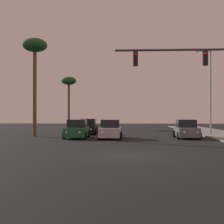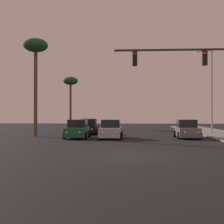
# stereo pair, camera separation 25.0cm
# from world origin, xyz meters

# --- Properties ---
(ground_plane) EXTENTS (120.00, 120.00, 0.00)m
(ground_plane) POSITION_xyz_m (0.00, 0.00, 0.00)
(ground_plane) COLOR black
(car_silver) EXTENTS (2.04, 4.32, 1.68)m
(car_silver) POSITION_xyz_m (-1.86, 11.76, 0.76)
(car_silver) COLOR #B7B7BC
(car_silver) RESTS_ON ground
(car_black) EXTENTS (2.04, 4.32, 1.68)m
(car_black) POSITION_xyz_m (-4.63, 17.96, 0.76)
(car_black) COLOR black
(car_black) RESTS_ON ground
(car_green) EXTENTS (2.04, 4.33, 1.68)m
(car_green) POSITION_xyz_m (-4.90, 11.96, 0.76)
(car_green) COLOR #195933
(car_green) RESTS_ON ground
(car_grey) EXTENTS (2.04, 4.34, 1.68)m
(car_grey) POSITION_xyz_m (4.97, 12.49, 0.76)
(car_grey) COLOR slate
(car_grey) RESTS_ON ground
(traffic_light_mast) EXTENTS (8.86, 0.36, 6.50)m
(traffic_light_mast) POSITION_xyz_m (4.98, 3.83, 4.81)
(traffic_light_mast) COLOR #38383D
(traffic_light_mast) RESTS_ON sidewalk_right
(street_lamp) EXTENTS (1.74, 0.24, 9.00)m
(street_lamp) POSITION_xyz_m (8.41, 17.74, 5.12)
(street_lamp) COLOR #99999E
(street_lamp) RESTS_ON sidewalk_right
(palm_tree_near) EXTENTS (2.40, 2.40, 9.60)m
(palm_tree_near) POSITION_xyz_m (-9.40, 14.00, 8.35)
(palm_tree_near) COLOR brown
(palm_tree_near) RESTS_ON ground
(palm_tree_far) EXTENTS (2.40, 2.40, 8.29)m
(palm_tree_far) POSITION_xyz_m (-9.81, 34.00, 7.19)
(palm_tree_far) COLOR brown
(palm_tree_far) RESTS_ON ground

